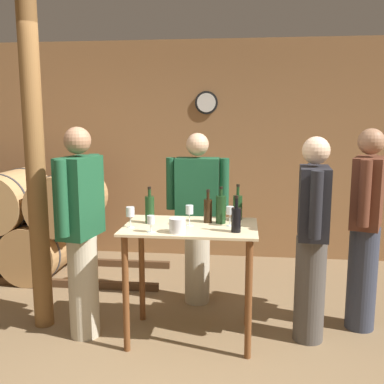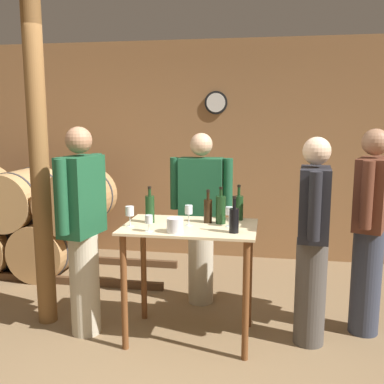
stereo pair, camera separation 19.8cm
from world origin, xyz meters
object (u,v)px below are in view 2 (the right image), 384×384
(wooden_post, at_px, (40,169))
(wine_bottle_left, at_px, (208,210))
(wine_bottle_far_right, at_px, (239,207))
(person_visitor_bearded, at_px, (370,228))
(wine_glass_near_right, at_px, (189,211))
(wine_glass_far_side, at_px, (229,212))
(wine_glass_near_left, at_px, (130,212))
(person_visitor_with_scarf, at_px, (313,238))
(person_host, at_px, (201,215))
(wine_bottle_far_left, at_px, (150,208))
(person_visitor_near_door, at_px, (82,227))
(wine_bottle_center, at_px, (221,209))
(wine_glass_near_center, at_px, (149,220))
(ice_bucket, at_px, (175,225))
(wine_bottle_right, at_px, (234,219))

(wooden_post, xyz_separation_m, wine_bottle_left, (1.41, 0.04, -0.31))
(wine_bottle_far_right, height_order, person_visitor_bearded, person_visitor_bearded)
(wine_glass_near_right, height_order, wine_glass_far_side, wine_glass_near_right)
(wine_glass_near_left, distance_m, person_visitor_with_scarf, 1.42)
(wine_bottle_far_right, xyz_separation_m, person_host, (-0.38, 0.46, -0.19))
(wine_glass_near_right, relative_size, wine_glass_far_side, 1.05)
(wine_bottle_far_left, distance_m, person_visitor_near_door, 0.56)
(wine_glass_near_left, bearing_deg, person_visitor_near_door, 174.58)
(wine_glass_near_right, bearing_deg, person_visitor_bearded, 13.30)
(wine_bottle_center, bearing_deg, wine_glass_near_left, -162.62)
(wooden_post, relative_size, wine_bottle_far_right, 9.17)
(wine_glass_near_center, distance_m, wine_glass_near_right, 0.35)
(wine_bottle_far_left, bearing_deg, wine_bottle_left, 9.42)
(wine_bottle_far_left, xyz_separation_m, wine_glass_near_left, (-0.12, -0.15, -0.00))
(wine_bottle_far_left, xyz_separation_m, wine_bottle_left, (0.46, 0.08, -0.01))
(ice_bucket, bearing_deg, wine_glass_near_right, 74.39)
(wine_bottle_center, xyz_separation_m, wine_glass_near_left, (-0.68, -0.21, -0.00))
(wine_bottle_right, bearing_deg, wine_bottle_far_right, 89.41)
(wine_bottle_left, xyz_separation_m, person_visitor_near_door, (-0.99, -0.19, -0.14))
(wine_bottle_left, xyz_separation_m, person_host, (-0.15, 0.60, -0.18))
(wine_bottle_left, height_order, wine_glass_near_right, wine_bottle_left)
(wooden_post, xyz_separation_m, person_visitor_near_door, (0.42, -0.15, -0.45))
(wine_bottle_far_right, xyz_separation_m, ice_bucket, (-0.43, -0.49, -0.05))
(wine_glass_near_left, bearing_deg, person_visitor_with_scarf, 7.40)
(wine_glass_near_left, xyz_separation_m, person_visitor_with_scarf, (1.40, 0.18, -0.19))
(person_visitor_bearded, bearing_deg, wine_bottle_center, -169.10)
(wine_bottle_far_right, relative_size, wine_glass_near_center, 2.34)
(wine_glass_near_center, relative_size, wine_glass_far_side, 0.81)
(wine_bottle_far_left, bearing_deg, wooden_post, 177.84)
(wine_glass_near_left, bearing_deg, person_host, 62.45)
(wine_bottle_far_right, bearing_deg, ice_bucket, -131.68)
(wooden_post, bearing_deg, wine_glass_near_right, -3.58)
(wine_bottle_left, distance_m, wine_glass_near_center, 0.53)
(wine_bottle_far_left, distance_m, wine_glass_near_center, 0.29)
(wine_bottle_left, height_order, wine_glass_near_center, wine_bottle_left)
(wine_bottle_right, relative_size, person_visitor_near_door, 0.16)
(wine_bottle_right, xyz_separation_m, person_visitor_near_door, (-1.22, 0.09, -0.14))
(wine_bottle_far_left, relative_size, wine_glass_near_center, 2.34)
(person_host, bearing_deg, wine_bottle_left, -76.17)
(wine_bottle_center, bearing_deg, wine_bottle_right, -64.39)
(wooden_post, height_order, person_visitor_with_scarf, wooden_post)
(person_host, relative_size, person_visitor_with_scarf, 1.00)
(person_visitor_near_door, bearing_deg, ice_bucket, -11.16)
(wine_bottle_far_right, bearing_deg, wine_glass_near_left, -155.69)
(wine_bottle_left, relative_size, ice_bucket, 2.20)
(wine_glass_near_center, bearing_deg, wine_glass_near_right, 42.27)
(wooden_post, relative_size, person_visitor_bearded, 1.60)
(ice_bucket, bearing_deg, wine_bottle_far_right, 48.32)
(wine_bottle_right, height_order, wine_glass_near_center, wine_bottle_right)
(wine_bottle_far_left, xyz_separation_m, wine_bottle_center, (0.56, 0.06, 0.00))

